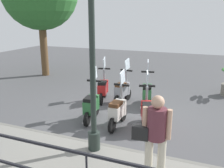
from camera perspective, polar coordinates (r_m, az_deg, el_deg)
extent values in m
plane|color=#4C4C4F|center=(7.79, 2.89, -7.12)|extent=(28.00, 28.00, 0.00)
cube|color=slate|center=(5.97, -4.04, -13.84)|extent=(0.10, 20.00, 0.15)
cube|color=black|center=(3.92, -17.80, -12.55)|extent=(0.04, 16.00, 0.04)
cylinder|color=#232D28|center=(5.59, -4.11, -12.77)|extent=(0.26, 0.26, 0.40)
cylinder|color=#232D28|center=(4.98, -4.53, 7.05)|extent=(0.12, 0.12, 4.23)
cylinder|color=beige|center=(4.59, 11.19, -16.91)|extent=(0.14, 0.14, 0.82)
cylinder|color=beige|center=(4.61, 8.36, -16.59)|extent=(0.14, 0.14, 0.82)
cylinder|color=brown|center=(4.27, 10.19, -8.95)|extent=(0.34, 0.34, 0.55)
sphere|color=tan|center=(4.13, 10.45, -4.08)|extent=(0.22, 0.22, 0.22)
cylinder|color=tan|center=(4.25, 12.91, -9.03)|extent=(0.09, 0.09, 0.52)
cylinder|color=tan|center=(4.29, 7.54, -8.49)|extent=(0.09, 0.09, 0.52)
cube|color=black|center=(4.34, 6.53, -10.95)|extent=(0.16, 0.29, 0.24)
cylinder|color=brown|center=(13.11, -15.29, 7.78)|extent=(0.36, 0.36, 2.71)
ellipsoid|color=#387A33|center=(10.37, 24.22, 3.03)|extent=(0.56, 0.16, 0.10)
cylinder|color=black|center=(7.31, 7.67, -7.14)|extent=(0.41, 0.20, 0.40)
cylinder|color=black|center=(6.55, 8.11, -9.93)|extent=(0.41, 0.20, 0.40)
cube|color=#B21E1E|center=(6.74, 8.01, -6.57)|extent=(0.66, 0.45, 0.36)
cube|color=#B21E1E|center=(7.00, 7.86, -5.53)|extent=(0.21, 0.32, 0.44)
cube|color=black|center=(6.59, 8.12, -4.95)|extent=(0.46, 0.37, 0.10)
cylinder|color=gray|center=(6.94, 7.94, -2.62)|extent=(0.20, 0.12, 0.55)
cube|color=black|center=(6.86, 8.02, -0.43)|extent=(0.19, 0.44, 0.05)
cube|color=silver|center=(6.87, 8.05, 1.31)|extent=(0.38, 0.15, 0.42)
cylinder|color=black|center=(7.34, 2.56, -6.91)|extent=(0.40, 0.09, 0.40)
cylinder|color=black|center=(6.63, 0.02, -9.44)|extent=(0.40, 0.09, 0.40)
cube|color=beige|center=(6.80, 1.11, -6.21)|extent=(0.61, 0.29, 0.36)
cube|color=beige|center=(7.04, 1.99, -5.26)|extent=(0.13, 0.30, 0.44)
cube|color=#4C2D19|center=(6.66, 0.90, -4.58)|extent=(0.40, 0.27, 0.10)
cylinder|color=gray|center=(6.98, 2.19, -2.37)|extent=(0.18, 0.07, 0.55)
cube|color=black|center=(6.90, 2.22, -0.19)|extent=(0.07, 0.44, 0.05)
cube|color=silver|center=(6.90, 2.41, 1.53)|extent=(0.39, 0.04, 0.42)
cylinder|color=black|center=(7.76, -3.61, -5.65)|extent=(0.41, 0.13, 0.40)
cylinder|color=black|center=(7.04, -5.73, -7.99)|extent=(0.41, 0.13, 0.40)
cube|color=#2D6B38|center=(7.22, -4.88, -4.95)|extent=(0.63, 0.35, 0.36)
cube|color=#2D6B38|center=(7.47, -4.15, -4.06)|extent=(0.16, 0.31, 0.44)
cube|color=black|center=(7.08, -5.11, -3.40)|extent=(0.43, 0.31, 0.10)
cylinder|color=gray|center=(7.41, -4.05, -1.32)|extent=(0.19, 0.09, 0.55)
cube|color=black|center=(7.34, -4.09, 0.73)|extent=(0.11, 0.44, 0.05)
cube|color=silver|center=(7.35, -3.97, 2.36)|extent=(0.39, 0.08, 0.42)
cylinder|color=black|center=(8.96, 7.94, -2.84)|extent=(0.41, 0.17, 0.40)
cylinder|color=black|center=(8.17, 7.90, -4.65)|extent=(0.41, 0.17, 0.40)
cube|color=#2D6B38|center=(8.40, 7.99, -2.09)|extent=(0.65, 0.41, 0.36)
cube|color=#2D6B38|center=(8.67, 8.01, -1.39)|extent=(0.19, 0.32, 0.44)
cube|color=black|center=(8.26, 8.04, -0.71)|extent=(0.45, 0.35, 0.10)
cylinder|color=gray|center=(8.63, 8.10, 0.98)|extent=(0.19, 0.11, 0.55)
cube|color=black|center=(8.57, 8.17, 2.76)|extent=(0.16, 0.44, 0.05)
cube|color=silver|center=(8.58, 8.22, 4.15)|extent=(0.38, 0.12, 0.42)
cylinder|color=black|center=(9.11, 3.64, -2.41)|extent=(0.41, 0.13, 0.40)
cylinder|color=black|center=(8.41, 1.16, -3.92)|extent=(0.41, 0.13, 0.40)
cube|color=gray|center=(8.60, 2.21, -1.53)|extent=(0.63, 0.36, 0.36)
cube|color=gray|center=(8.84, 3.08, -0.92)|extent=(0.16, 0.31, 0.44)
cube|color=#4C2D19|center=(8.47, 2.01, -0.16)|extent=(0.43, 0.31, 0.10)
cylinder|color=gray|center=(8.80, 3.29, 1.39)|extent=(0.19, 0.09, 0.55)
cube|color=black|center=(8.74, 3.32, 3.14)|extent=(0.12, 0.44, 0.05)
cube|color=silver|center=(8.75, 3.51, 4.49)|extent=(0.39, 0.08, 0.42)
cylinder|color=black|center=(9.39, -1.62, -1.83)|extent=(0.41, 0.18, 0.40)
cylinder|color=black|center=(8.61, -2.49, -3.46)|extent=(0.41, 0.18, 0.40)
cube|color=#B21E1E|center=(8.84, -2.14, -1.05)|extent=(0.65, 0.42, 0.36)
cube|color=#B21E1E|center=(9.10, -1.84, -0.42)|extent=(0.19, 0.32, 0.44)
cube|color=black|center=(8.71, -2.23, 0.27)|extent=(0.45, 0.35, 0.10)
cylinder|color=gray|center=(9.07, -1.80, 1.84)|extent=(0.19, 0.11, 0.55)
cube|color=black|center=(9.01, -1.81, 3.54)|extent=(0.17, 0.44, 0.05)
cube|color=silver|center=(9.03, -1.76, 4.86)|extent=(0.38, 0.12, 0.42)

